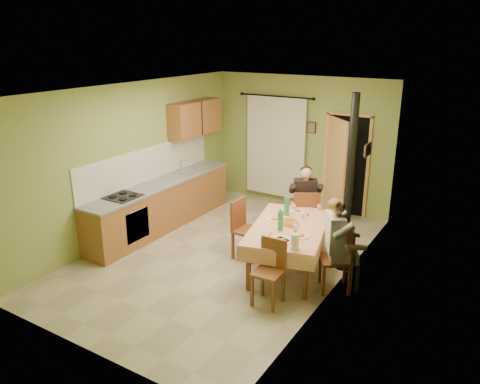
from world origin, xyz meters
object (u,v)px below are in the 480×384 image
Objects in this scene: man_right at (337,235)px; chair_right at (336,271)px; dining_table at (288,248)px; chair_left at (248,241)px; chair_far at (304,228)px; man_far at (305,197)px; stove_flue at (347,209)px; chair_near at (268,285)px.

chair_right is at bearing -90.00° from man_right.
chair_left is at bearing 160.94° from dining_table.
man_far is (-0.01, 0.01, 0.59)m from chair_far.
man_far is at bearing 9.79° from chair_right.
chair_left is at bearing 50.77° from man_right.
stove_flue reaches higher than chair_right.
chair_right is at bearing -129.75° from chair_near.
chair_near is 0.94× the size of chair_left.
chair_far is at bearing -81.12° from chair_near.
chair_right reaches higher than chair_near.
dining_table is 1.00m from man_right.
chair_far is 1.76m from man_right.
chair_near is at bearing -108.99° from stove_flue.
dining_table is at bearing 48.00° from chair_right.
chair_left is (-0.58, -1.02, -0.00)m from chair_far.
chair_right is 0.71× the size of man_far.
chair_right is at bearing -79.51° from man_far.
chair_left is 1.76m from man_right.
chair_far is 0.73× the size of man_far.
chair_left is 1.32m from man_far.
stove_flue is (0.54, 1.57, 0.74)m from chair_near.
dining_table is at bearing 47.37° from man_right.
chair_left is at bearing -50.27° from chair_near.
stove_flue reaches higher than man_right.
man_far is (0.57, 1.03, 0.59)m from chair_left.
chair_far is 0.73× the size of man_right.
chair_far is 1.01× the size of chair_left.
chair_far is at bearing 149.37° from stove_flue.
chair_left is 0.72× the size of man_far.
stove_flue is (1.53, 0.46, 0.73)m from chair_left.
man_right reaches higher than chair_left.
dining_table is at bearing -108.75° from chair_far.
chair_left is at bearing -148.55° from man_far.
stove_flue is at bearing -60.18° from chair_far.
man_far is 1.67m from man_right.
man_far is at bearing 148.97° from stove_flue.
man_far reaches higher than chair_right.
man_right reaches higher than chair_near.
chair_right is at bearing -25.56° from dining_table.
dining_table is 2.06× the size of chair_left.
chair_near is 1.22m from man_right.
dining_table is at bearing -108.50° from man_far.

